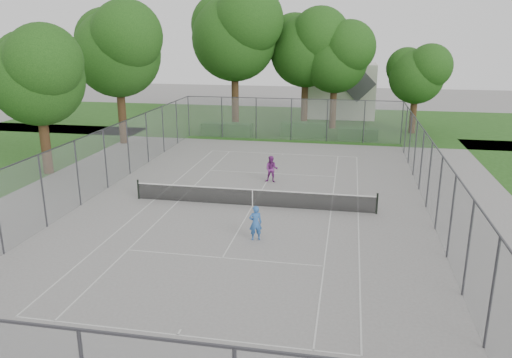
% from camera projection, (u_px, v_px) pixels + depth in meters
% --- Properties ---
extents(ground, '(120.00, 120.00, 0.00)m').
position_uv_depth(ground, '(253.00, 206.00, 26.34)').
color(ground, slate).
rests_on(ground, ground).
extents(grass_far, '(60.00, 20.00, 0.00)m').
position_uv_depth(grass_far, '(301.00, 122.00, 50.84)').
color(grass_far, '#1F4A15').
rests_on(grass_far, ground).
extents(court_markings, '(11.03, 23.83, 0.01)m').
position_uv_depth(court_markings, '(253.00, 206.00, 26.34)').
color(court_markings, beige).
rests_on(court_markings, ground).
extents(tennis_net, '(12.87, 0.10, 1.10)m').
position_uv_depth(tennis_net, '(252.00, 197.00, 26.20)').
color(tennis_net, black).
rests_on(tennis_net, ground).
extents(perimeter_fence, '(18.08, 34.08, 3.52)m').
position_uv_depth(perimeter_fence, '(252.00, 173.00, 25.83)').
color(perimeter_fence, '#38383D').
rests_on(perimeter_fence, ground).
extents(tree_far_left, '(9.01, 8.23, 12.95)m').
position_uv_depth(tree_far_left, '(235.00, 31.00, 45.59)').
color(tree_far_left, '#362213').
rests_on(tree_far_left, ground).
extents(tree_far_midleft, '(7.73, 7.06, 11.12)m').
position_uv_depth(tree_far_midleft, '(307.00, 45.00, 46.60)').
color(tree_far_midleft, '#362213').
rests_on(tree_far_midleft, ground).
extents(tree_far_midright, '(6.90, 6.30, 9.92)m').
position_uv_depth(tree_far_midright, '(336.00, 55.00, 45.60)').
color(tree_far_midright, '#362213').
rests_on(tree_far_midright, ground).
extents(tree_far_right, '(5.50, 5.03, 7.91)m').
position_uv_depth(tree_far_right, '(418.00, 72.00, 43.72)').
color(tree_far_right, '#362213').
rests_on(tree_far_right, ground).
extents(tree_side_back, '(7.83, 7.15, 11.26)m').
position_uv_depth(tree_side_back, '(118.00, 46.00, 39.01)').
color(tree_side_back, '#362213').
rests_on(tree_side_back, ground).
extents(tree_side_front, '(6.55, 5.98, 9.41)m').
position_uv_depth(tree_side_front, '(37.00, 72.00, 30.59)').
color(tree_side_front, '#362213').
rests_on(tree_side_front, ground).
extents(hedge_left, '(4.45, 1.33, 1.11)m').
position_uv_depth(hedge_left, '(227.00, 129.00, 44.03)').
color(hedge_left, '#1E4D18').
rests_on(hedge_left, ground).
extents(hedge_mid, '(3.97, 1.13, 1.25)m').
position_uv_depth(hedge_mid, '(304.00, 129.00, 43.63)').
color(hedge_mid, '#1E4D18').
rests_on(hedge_mid, ground).
extents(hedge_right, '(3.32, 1.22, 1.00)m').
position_uv_depth(hedge_right, '(358.00, 134.00, 42.38)').
color(hedge_right, '#1E4D18').
rests_on(hedge_right, ground).
extents(house, '(7.49, 5.80, 9.32)m').
position_uv_depth(house, '(340.00, 81.00, 53.40)').
color(house, beige).
rests_on(house, ground).
extents(girl_player, '(0.67, 0.56, 1.58)m').
position_uv_depth(girl_player, '(256.00, 223.00, 21.88)').
color(girl_player, '#2D5FA9').
rests_on(girl_player, ground).
extents(woman_player, '(0.81, 0.64, 1.64)m').
position_uv_depth(woman_player, '(272.00, 169.00, 30.30)').
color(woman_player, '#752777').
rests_on(woman_player, ground).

